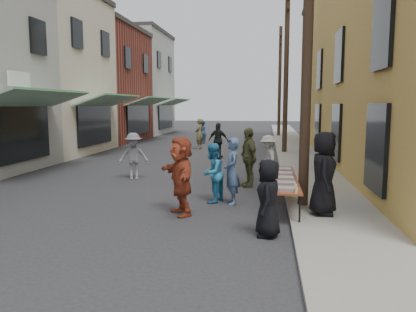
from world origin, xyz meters
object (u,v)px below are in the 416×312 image
(serving_table, at_px, (283,179))
(guest_front_a, at_px, (268,198))
(catering_tray_sausage, at_px, (286,189))
(utility_pole_near, at_px, (308,29))
(guest_front_c, at_px, (212,173))
(server, at_px, (324,173))
(utility_pole_far, at_px, (280,82))
(utility_pole_mid, at_px, (286,70))

(serving_table, distance_m, guest_front_a, 2.67)
(serving_table, bearing_deg, catering_tray_sausage, -90.00)
(utility_pole_near, xyz_separation_m, guest_front_c, (-2.41, 0.29, -3.69))
(serving_table, bearing_deg, server, -51.79)
(serving_table, xyz_separation_m, guest_front_a, (-0.40, -2.64, 0.08))
(utility_pole_far, relative_size, serving_table, 2.25)
(utility_pole_mid, height_order, guest_front_c, utility_pole_mid)
(guest_front_c, bearing_deg, utility_pole_far, -165.95)
(catering_tray_sausage, bearing_deg, guest_front_c, 137.76)
(utility_pole_mid, relative_size, guest_front_c, 5.53)
(catering_tray_sausage, distance_m, guest_front_c, 2.58)
(serving_table, bearing_deg, utility_pole_near, -22.55)
(utility_pole_near, xyz_separation_m, catering_tray_sausage, (-0.50, -1.44, -3.71))
(utility_pole_mid, distance_m, guest_front_c, 12.51)
(utility_pole_mid, relative_size, catering_tray_sausage, 18.00)
(utility_pole_far, height_order, server, utility_pole_far)
(guest_front_a, bearing_deg, catering_tray_sausage, 161.47)
(serving_table, relative_size, guest_front_c, 2.46)
(utility_pole_far, bearing_deg, guest_front_c, -95.80)
(utility_pole_near, xyz_separation_m, serving_table, (-0.50, 0.21, -3.79))
(catering_tray_sausage, bearing_deg, utility_pole_far, 88.87)
(utility_pole_near, xyz_separation_m, utility_pole_mid, (0.00, 12.00, 0.00))
(catering_tray_sausage, distance_m, server, 1.07)
(guest_front_a, bearing_deg, serving_table, 174.87)
(utility_pole_far, distance_m, server, 25.14)
(utility_pole_mid, height_order, server, utility_pole_mid)
(utility_pole_near, height_order, catering_tray_sausage, utility_pole_near)
(serving_table, height_order, guest_front_c, guest_front_c)
(serving_table, relative_size, server, 2.05)
(utility_pole_mid, distance_m, utility_pole_far, 12.00)
(utility_pole_far, distance_m, guest_front_c, 24.12)
(serving_table, relative_size, guest_front_a, 2.53)
(utility_pole_near, relative_size, utility_pole_far, 1.00)
(guest_front_c, bearing_deg, guest_front_a, 48.83)
(guest_front_c, bearing_deg, utility_pole_near, 102.99)
(utility_pole_far, bearing_deg, server, -89.13)
(utility_pole_near, bearing_deg, catering_tray_sausage, -109.12)
(serving_table, bearing_deg, guest_front_a, -98.62)
(utility_pole_far, distance_m, guest_front_a, 26.71)
(utility_pole_mid, relative_size, guest_front_a, 5.68)
(server, bearing_deg, utility_pole_mid, 9.39)
(catering_tray_sausage, xyz_separation_m, server, (0.88, 0.53, 0.29))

